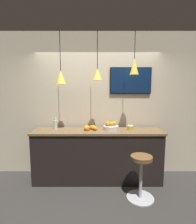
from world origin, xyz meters
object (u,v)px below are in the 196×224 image
Objects in this scene: fruit_bowl at (111,127)px; juice_bottle at (56,125)px; spread_jar at (131,128)px; mounted_tv at (131,81)px; bar_stool at (142,172)px.

juice_bottle reaches higher than fruit_bowl.
mounted_tv is (0.03, 0.29, 0.90)m from spread_jar.
juice_bottle reaches higher than spread_jar.
spread_jar is at bearing 96.09° from bar_stool.
spread_jar is at bearing -0.59° from fruit_bowl.
fruit_bowl is 1.25× the size of juice_bottle.
juice_bottle is (-1.51, 0.63, 0.65)m from bar_stool.
juice_bottle is 0.28× the size of mounted_tv.
juice_bottle is at bearing 180.00° from spread_jar.
bar_stool is at bearing -87.91° from mounted_tv.
juice_bottle is at bearing -168.78° from mounted_tv.
spread_jar is (0.38, -0.00, -0.02)m from fruit_bowl.
juice_bottle is at bearing -179.79° from fruit_bowl.
mounted_tv reaches higher than fruit_bowl.
mounted_tv is (1.47, 0.29, 0.85)m from juice_bottle.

